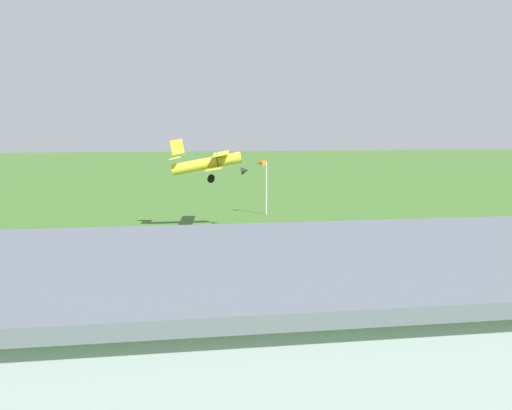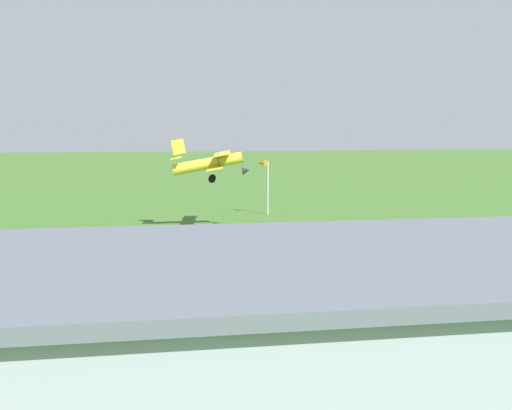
# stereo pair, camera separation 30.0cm
# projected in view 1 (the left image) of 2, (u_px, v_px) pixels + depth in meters

# --- Properties ---
(ground_plane) EXTENTS (400.00, 400.00, 0.00)m
(ground_plane) POSITION_uv_depth(u_px,v_px,m) (294.00, 230.00, 60.66)
(ground_plane) COLOR #3D6628
(hangar) EXTENTS (32.17, 12.05, 5.92)m
(hangar) POSITION_uv_depth(u_px,v_px,m) (510.00, 344.00, 19.48)
(hangar) COLOR #99A3AD
(hangar) RESTS_ON ground_plane
(biplane) EXTENTS (7.30, 8.00, 3.93)m
(biplane) POSITION_uv_depth(u_px,v_px,m) (210.00, 163.00, 60.02)
(biplane) COLOR yellow
(car_blue) EXTENTS (2.37, 4.77, 1.55)m
(car_blue) POSITION_uv_depth(u_px,v_px,m) (35.00, 322.00, 29.15)
(car_blue) COLOR #23389E
(car_blue) RESTS_ON ground_plane
(windsock) EXTENTS (1.34, 1.43, 5.84)m
(windsock) POSITION_uv_depth(u_px,v_px,m) (261.00, 167.00, 70.39)
(windsock) COLOR silver
(windsock) RESTS_ON ground_plane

